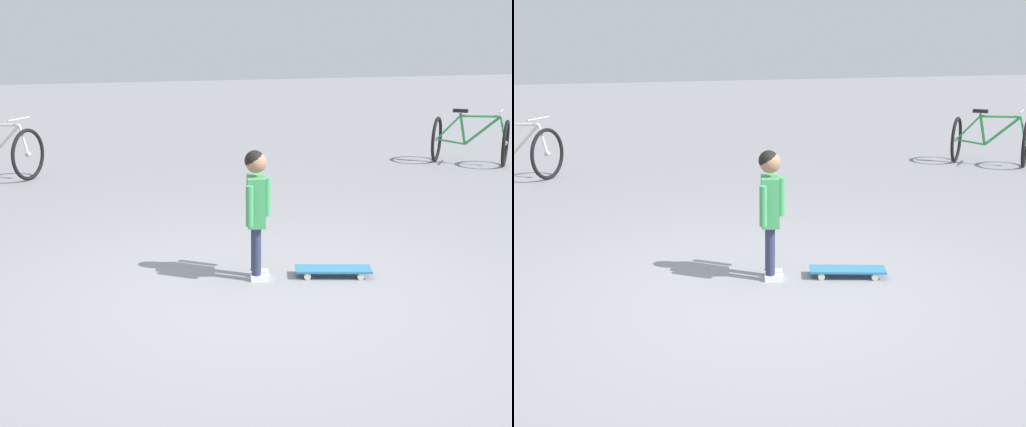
{
  "view_description": "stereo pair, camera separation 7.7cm",
  "coord_description": "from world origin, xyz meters",
  "views": [
    {
      "loc": [
        4.6,
        -1.54,
        1.92
      ],
      "look_at": [
        -0.34,
        0.1,
        0.55
      ],
      "focal_mm": 47.26,
      "sensor_mm": 36.0,
      "label": 1
    },
    {
      "loc": [
        4.62,
        -1.47,
        1.92
      ],
      "look_at": [
        -0.34,
        0.1,
        0.55
      ],
      "focal_mm": 47.26,
      "sensor_mm": 36.0,
      "label": 2
    }
  ],
  "objects": [
    {
      "name": "bicycle_far",
      "position": [
        -5.32,
        -2.04,
        0.38
      ],
      "size": [
        1.2,
        1.28,
        0.85
      ],
      "color": "black",
      "rests_on": "ground"
    },
    {
      "name": "skateboard",
      "position": [
        -0.18,
        0.72,
        0.06
      ],
      "size": [
        0.38,
        0.65,
        0.07
      ],
      "color": "teal",
      "rests_on": "ground"
    },
    {
      "name": "child_person",
      "position": [
        -0.34,
        0.1,
        0.66
      ],
      "size": [
        0.32,
        0.29,
        1.06
      ],
      "color": "#2D3351",
      "rests_on": "ground"
    },
    {
      "name": "bicycle_near",
      "position": [
        -4.13,
        4.84,
        0.38
      ],
      "size": [
        1.25,
        1.27,
        0.85
      ],
      "color": "black",
      "rests_on": "ground"
    },
    {
      "name": "ground_plane",
      "position": [
        0.0,
        0.0,
        0.0
      ],
      "size": [
        50.0,
        50.0,
        0.0
      ],
      "primitive_type": "plane",
      "color": "gray"
    }
  ]
}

